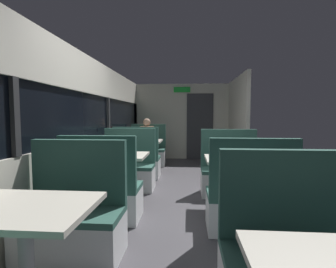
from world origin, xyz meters
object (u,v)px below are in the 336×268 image
at_px(bench_mid_window_facing_entry, 128,171).
at_px(bench_far_window_facing_end, 137,162).
at_px(dining_table_near_window, 25,220).
at_px(seated_passenger, 147,146).
at_px(dining_table_rear_aisle, 238,165).
at_px(bench_rear_aisle_facing_entry, 229,175).
at_px(bench_far_window_facing_entry, 148,153).
at_px(bench_mid_window_facing_end, 103,195).
at_px(bench_near_window_facing_entry, 73,222).
at_px(bench_rear_aisle_facing_end, 249,204).
at_px(dining_table_far_window, 143,144).
at_px(dining_table_mid_window, 117,161).

relative_size(bench_mid_window_facing_entry, bench_far_window_facing_end, 1.00).
height_order(dining_table_near_window, seated_passenger, seated_passenger).
height_order(dining_table_rear_aisle, bench_rear_aisle_facing_entry, bench_rear_aisle_facing_entry).
bearing_deg(bench_far_window_facing_end, bench_far_window_facing_entry, 90.00).
xyz_separation_m(bench_rear_aisle_facing_entry, seated_passenger, (-1.79, 2.36, 0.21)).
distance_m(dining_table_near_window, bench_far_window_facing_end, 3.79).
distance_m(bench_mid_window_facing_end, seated_passenger, 3.57).
distance_m(bench_mid_window_facing_entry, bench_rear_aisle_facing_entry, 1.80).
distance_m(dining_table_near_window, bench_near_window_facing_entry, 0.77).
height_order(bench_mid_window_facing_entry, seated_passenger, seated_passenger).
bearing_deg(bench_rear_aisle_facing_end, seated_passenger, 115.44).
xyz_separation_m(bench_mid_window_facing_entry, bench_far_window_facing_end, (0.00, 0.84, 0.00)).
bearing_deg(dining_table_near_window, bench_mid_window_facing_entry, 90.00).
bearing_deg(dining_table_far_window, seated_passenger, 90.00).
bearing_deg(bench_near_window_facing_entry, bench_rear_aisle_facing_entry, 48.69).
xyz_separation_m(bench_mid_window_facing_end, bench_rear_aisle_facing_end, (1.79, -0.20, 0.00)).
xyz_separation_m(dining_table_mid_window, bench_mid_window_facing_end, (0.00, -0.70, -0.31)).
height_order(dining_table_near_window, bench_rear_aisle_facing_end, bench_rear_aisle_facing_end).
relative_size(bench_near_window_facing_entry, bench_far_window_facing_end, 1.00).
bearing_deg(dining_table_mid_window, bench_mid_window_facing_end, -90.00).
xyz_separation_m(dining_table_near_window, bench_rear_aisle_facing_end, (1.79, 1.34, -0.31)).
height_order(bench_mid_window_facing_end, bench_far_window_facing_end, same).
height_order(dining_table_mid_window, seated_passenger, seated_passenger).
xyz_separation_m(dining_table_mid_window, bench_far_window_facing_end, (0.00, 1.54, -0.31)).
xyz_separation_m(bench_far_window_facing_entry, dining_table_rear_aisle, (1.79, -3.14, 0.31)).
height_order(dining_table_far_window, bench_rear_aisle_facing_entry, bench_rear_aisle_facing_entry).
relative_size(dining_table_near_window, dining_table_rear_aisle, 1.00).
xyz_separation_m(dining_table_far_window, dining_table_rear_aisle, (1.79, -2.44, 0.00)).
distance_m(bench_far_window_facing_entry, bench_rear_aisle_facing_end, 4.23).
relative_size(dining_table_near_window, dining_table_far_window, 1.00).
height_order(bench_far_window_facing_entry, dining_table_rear_aisle, bench_far_window_facing_entry).
bearing_deg(dining_table_rear_aisle, dining_table_far_window, 126.30).
bearing_deg(bench_rear_aisle_facing_entry, bench_far_window_facing_entry, 126.30).
distance_m(bench_mid_window_facing_end, bench_far_window_facing_entry, 3.64).
relative_size(bench_near_window_facing_entry, bench_rear_aisle_facing_entry, 1.00).
height_order(dining_table_mid_window, dining_table_rear_aisle, same).
bearing_deg(dining_table_rear_aisle, bench_far_window_facing_end, 135.86).
relative_size(bench_rear_aisle_facing_end, bench_rear_aisle_facing_entry, 1.00).
bearing_deg(bench_mid_window_facing_entry, bench_mid_window_facing_end, -90.00).
distance_m(bench_mid_window_facing_entry, dining_table_rear_aisle, 2.03).
distance_m(bench_near_window_facing_entry, dining_table_mid_window, 1.57).
bearing_deg(dining_table_far_window, dining_table_near_window, -90.00).
bearing_deg(dining_table_far_window, dining_table_mid_window, -90.00).
bearing_deg(bench_mid_window_facing_end, bench_rear_aisle_facing_end, -6.38).
relative_size(dining_table_near_window, bench_rear_aisle_facing_entry, 0.82).
xyz_separation_m(dining_table_far_window, bench_rear_aisle_facing_end, (1.79, -3.14, -0.31)).
distance_m(dining_table_near_window, dining_table_far_window, 4.47).
distance_m(dining_table_near_window, seated_passenger, 5.10).
relative_size(bench_mid_window_facing_end, dining_table_rear_aisle, 1.22).
bearing_deg(dining_table_rear_aisle, bench_far_window_facing_entry, 119.72).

